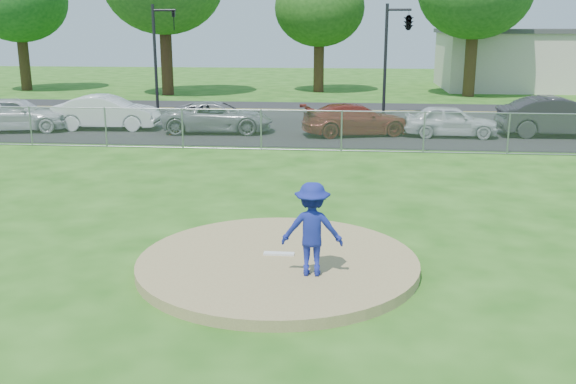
% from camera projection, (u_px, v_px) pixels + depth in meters
% --- Properties ---
extents(ground, '(120.00, 120.00, 0.00)m').
position_uv_depth(ground, '(311.00, 162.00, 22.01)').
color(ground, '#1F5312').
rests_on(ground, ground).
extents(pitchers_mound, '(5.40, 5.40, 0.20)m').
position_uv_depth(pitchers_mound, '(278.00, 263.00, 12.35)').
color(pitchers_mound, '#907C4F').
rests_on(pitchers_mound, ground).
extents(pitching_rubber, '(0.60, 0.15, 0.04)m').
position_uv_depth(pitching_rubber, '(279.00, 254.00, 12.52)').
color(pitching_rubber, white).
rests_on(pitching_rubber, pitchers_mound).
extents(chain_link_fence, '(40.00, 0.06, 1.50)m').
position_uv_depth(chain_link_fence, '(314.00, 131.00, 23.75)').
color(chain_link_fence, gray).
rests_on(chain_link_fence, ground).
extents(parking_lot, '(50.00, 8.00, 0.01)m').
position_uv_depth(parking_lot, '(320.00, 131.00, 28.27)').
color(parking_lot, black).
rests_on(parking_lot, ground).
extents(street, '(60.00, 7.00, 0.01)m').
position_uv_depth(street, '(327.00, 110.00, 35.49)').
color(street, black).
rests_on(street, ground).
extents(commercial_building, '(16.40, 9.40, 4.30)m').
position_uv_depth(commercial_building, '(554.00, 59.00, 46.91)').
color(commercial_building, '#BDB5A1').
rests_on(commercial_building, ground).
extents(traffic_signal_left, '(1.28, 0.20, 5.60)m').
position_uv_depth(traffic_signal_left, '(159.00, 49.00, 33.55)').
color(traffic_signal_left, black).
rests_on(traffic_signal_left, ground).
extents(traffic_signal_center, '(1.42, 2.48, 5.60)m').
position_uv_depth(traffic_signal_center, '(406.00, 24.00, 32.03)').
color(traffic_signal_center, black).
rests_on(traffic_signal_center, ground).
extents(pitcher, '(1.10, 0.64, 1.70)m').
position_uv_depth(pitcher, '(312.00, 229.00, 11.34)').
color(pitcher, navy).
rests_on(pitcher, pitchers_mound).
extents(traffic_cone, '(0.39, 0.39, 0.75)m').
position_uv_depth(traffic_cone, '(174.00, 125.00, 27.47)').
color(traffic_cone, '#FF4E0D').
rests_on(traffic_cone, parking_lot).
extents(parked_car_silver, '(4.80, 2.80, 1.53)m').
position_uv_depth(parked_car_silver, '(15.00, 114.00, 28.11)').
color(parked_car_silver, silver).
rests_on(parked_car_silver, parking_lot).
extents(parked_car_white, '(4.69, 1.92, 1.51)m').
position_uv_depth(parked_car_white, '(107.00, 112.00, 28.72)').
color(parked_car_white, white).
rests_on(parked_car_white, parking_lot).
extents(parked_car_gray, '(4.90, 2.53, 1.32)m').
position_uv_depth(parked_car_gray, '(218.00, 117.00, 27.93)').
color(parked_car_gray, gray).
rests_on(parked_car_gray, parking_lot).
extents(parked_car_darkred, '(4.92, 3.04, 1.33)m').
position_uv_depth(parked_car_darkred, '(356.00, 119.00, 27.18)').
color(parked_car_darkred, maroon).
rests_on(parked_car_darkred, parking_lot).
extents(parked_car_pearl, '(3.91, 1.63, 1.32)m').
position_uv_depth(parked_car_pearl, '(451.00, 121.00, 26.81)').
color(parked_car_pearl, silver).
rests_on(parked_car_pearl, parking_lot).
extents(parked_car_charcoal, '(5.02, 1.81, 1.65)m').
position_uv_depth(parked_car_charcoal, '(560.00, 117.00, 26.85)').
color(parked_car_charcoal, '#27282A').
rests_on(parked_car_charcoal, parking_lot).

